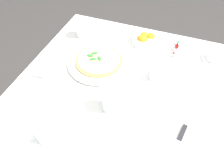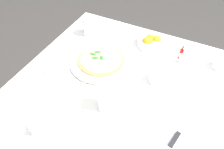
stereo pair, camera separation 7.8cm
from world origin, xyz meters
name	(u,v)px [view 1 (the left image)]	position (x,y,z in m)	size (l,w,h in m)	color
dining_table	(125,110)	(0.00, 0.00, 0.61)	(1.07, 1.07, 0.74)	white
pizza_plate	(99,62)	(-0.14, -0.20, 0.75)	(0.32, 0.32, 0.02)	white
pizza	(99,60)	(-0.14, -0.20, 0.77)	(0.24, 0.24, 0.02)	tan
coffee_cup_left_edge	(157,74)	(-0.14, 0.11, 0.77)	(0.13, 0.13, 0.06)	white
coffee_cup_right_edge	(46,133)	(0.31, -0.22, 0.77)	(0.13, 0.13, 0.06)	white
coffee_cup_far_right	(215,56)	(-0.37, 0.37, 0.77)	(0.13, 0.13, 0.06)	white
water_glass_far_left	(82,29)	(-0.33, -0.38, 0.79)	(0.08, 0.08, 0.11)	white
water_glass_center_back	(110,99)	(0.10, -0.05, 0.80)	(0.07, 0.07, 0.13)	white
napkin_folded	(177,144)	(0.18, 0.25, 0.75)	(0.25, 0.19, 0.02)	white
dinner_knife	(178,143)	(0.18, 0.25, 0.77)	(0.19, 0.06, 0.01)	silver
citrus_bowl	(145,39)	(-0.39, -0.01, 0.77)	(0.15, 0.15, 0.07)	white
hot_sauce_bottle	(176,48)	(-0.36, 0.17, 0.78)	(0.02, 0.02, 0.08)	#B7140F
salt_shaker	(177,53)	(-0.33, 0.18, 0.77)	(0.03, 0.03, 0.06)	white
pepper_shaker	(175,46)	(-0.39, 0.16, 0.77)	(0.03, 0.03, 0.06)	white
menu_card	(41,73)	(0.05, -0.42, 0.77)	(0.01, 0.09, 0.06)	white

